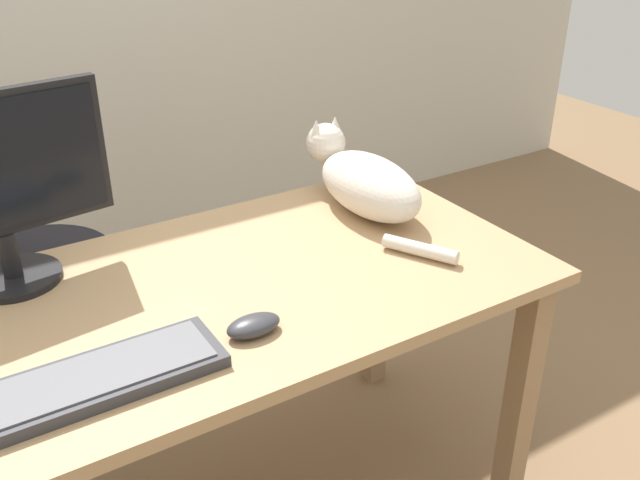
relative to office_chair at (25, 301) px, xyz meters
The scene contains 5 objects.
desk 0.79m from the office_chair, 75.38° to the right, with size 1.67×0.73×0.72m.
office_chair is the anchor object (origin of this frame).
keyboard 0.98m from the office_chair, 90.51° to the right, with size 0.44×0.15×0.03m.
cat 1.06m from the office_chair, 35.45° to the right, with size 0.19×0.61×0.20m.
computer_mouse 1.03m from the office_chair, 72.38° to the right, with size 0.11×0.06×0.04m, color #333338.
Camera 1 is at (-0.38, -1.22, 1.51)m, focal length 39.68 mm.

